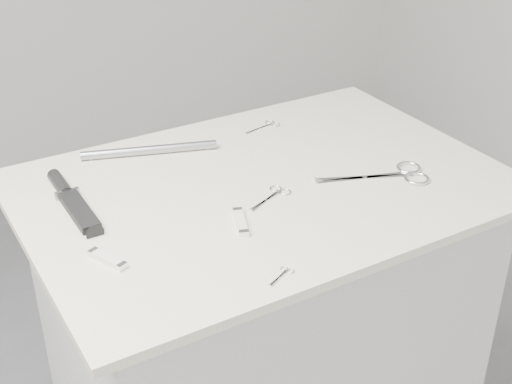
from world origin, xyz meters
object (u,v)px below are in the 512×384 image
pocket_knife_a (107,259)px  plinth (263,352)px  tiny_scissors (283,274)px  metal_rail (150,150)px  sheathed_knife (70,198)px  pocket_knife_b (241,222)px  embroidery_scissors_b (266,126)px  large_shears (396,175)px  embroidery_scissors_a (274,195)px

pocket_knife_a → plinth: bearing=-97.3°
tiny_scissors → metal_rail: 0.54m
sheathed_knife → pocket_knife_a: (-0.01, -0.24, -0.00)m
metal_rail → tiny_scissors: bearing=-88.6°
tiny_scissors → pocket_knife_a: pocket_knife_a is taller
tiny_scissors → pocket_knife_b: (0.02, 0.18, 0.00)m
pocket_knife_a → pocket_knife_b: 0.26m
tiny_scissors → metal_rail: bearing=66.1°
tiny_scissors → embroidery_scissors_b: bearing=36.1°
large_shears → metal_rail: 0.55m
plinth → pocket_knife_a: pocket_knife_a is taller
plinth → pocket_knife_a: bearing=-164.6°
large_shears → embroidery_scissors_b: (-0.11, 0.36, -0.00)m
embroidery_scissors_b → sheathed_knife: (-0.53, -0.11, 0.01)m
tiny_scissors → metal_rail: size_ratio=0.20×
sheathed_knife → pocket_knife_b: 0.35m
sheathed_knife → metal_rail: size_ratio=0.82×
embroidery_scissors_a → pocket_knife_b: size_ratio=1.21×
embroidery_scissors_a → pocket_knife_a: 0.38m
large_shears → pocket_knife_a: bearing=-159.5°
plinth → embroidery_scissors_a: bearing=-101.7°
embroidery_scissors_a → embroidery_scissors_b: (0.16, 0.30, -0.00)m
metal_rail → large_shears: bearing=-41.5°
plinth → large_shears: size_ratio=3.76×
plinth → pocket_knife_a: (-0.39, -0.11, 0.48)m
plinth → sheathed_knife: (-0.38, 0.13, 0.48)m
plinth → pocket_knife_a: 0.62m
plinth → metal_rail: bearing=122.1°
large_shears → metal_rail: metal_rail is taller
plinth → tiny_scissors: (-0.14, -0.30, 0.47)m
embroidery_scissors_b → pocket_knife_b: bearing=-139.1°
plinth → embroidery_scissors_b: 0.55m
embroidery_scissors_a → tiny_scissors: (-0.13, -0.24, -0.00)m
plinth → pocket_knife_b: size_ratio=9.66×
plinth → pocket_knife_b: (-0.12, -0.12, 0.48)m
embroidery_scissors_a → tiny_scissors: bearing=-141.5°
pocket_knife_b → metal_rail: bearing=25.6°
embroidery_scissors_b → metal_rail: bearing=167.4°
pocket_knife_a → metal_rail: size_ratio=0.27×
embroidery_scissors_b → tiny_scissors: 0.61m
embroidery_scissors_a → sheathed_knife: 0.41m
embroidery_scissors_a → pocket_knife_b: 0.13m
large_shears → pocket_knife_b: pocket_knife_b is taller
plinth → tiny_scissors: bearing=-115.6°
embroidery_scissors_a → tiny_scissors: same height
embroidery_scissors_b → metal_rail: 0.31m
tiny_scissors → metal_rail: (-0.01, 0.54, 0.01)m
pocket_knife_a → embroidery_scissors_b: bearing=-79.6°
pocket_knife_a → metal_rail: bearing=-55.8°
embroidery_scissors_b → metal_rail: metal_rail is taller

